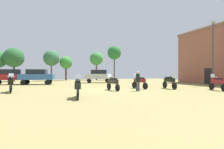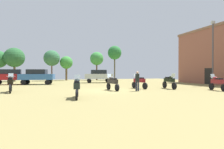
{
  "view_description": "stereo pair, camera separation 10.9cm",
  "coord_description": "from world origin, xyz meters",
  "px_view_note": "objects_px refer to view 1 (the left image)",
  "views": [
    {
      "loc": [
        -4.87,
        -14.63,
        1.58
      ],
      "look_at": [
        2.52,
        6.82,
        1.35
      ],
      "focal_mm": 28.02,
      "sensor_mm": 36.0,
      "label": 1
    },
    {
      "loc": [
        -4.76,
        -14.67,
        1.58
      ],
      "look_at": [
        2.52,
        6.82,
        1.35
      ],
      "focal_mm": 28.02,
      "sensor_mm": 36.0,
      "label": 2
    }
  ],
  "objects_px": {
    "tree_5": "(51,58)",
    "tree_6": "(14,58)",
    "motorcycle_3": "(139,81)",
    "tree_3": "(66,63)",
    "motorcycle_6": "(170,81)",
    "person_2": "(138,80)",
    "motorcycle_4": "(217,82)",
    "lamp_post": "(213,50)",
    "motorcycle_5": "(78,87)",
    "car_1": "(11,76)",
    "car_2": "(37,76)",
    "tree_7": "(96,59)",
    "car_3": "(98,75)",
    "tree_4": "(114,53)",
    "motorcycle_1": "(113,82)",
    "motorcycle_7": "(11,83)"
  },
  "relations": [
    {
      "from": "motorcycle_6",
      "to": "person_2",
      "type": "relative_size",
      "value": 1.38
    },
    {
      "from": "motorcycle_7",
      "to": "person_2",
      "type": "relative_size",
      "value": 1.34
    },
    {
      "from": "motorcycle_6",
      "to": "car_1",
      "type": "distance_m",
      "value": 19.79
    },
    {
      "from": "tree_3",
      "to": "tree_5",
      "type": "bearing_deg",
      "value": -172.99
    },
    {
      "from": "car_1",
      "to": "car_3",
      "type": "xyz_separation_m",
      "value": [
        11.96,
        0.41,
        0.0
      ]
    },
    {
      "from": "car_3",
      "to": "tree_3",
      "type": "xyz_separation_m",
      "value": [
        -4.17,
        9.85,
        2.38
      ]
    },
    {
      "from": "car_1",
      "to": "car_2",
      "type": "bearing_deg",
      "value": -110.2
    },
    {
      "from": "tree_7",
      "to": "tree_4",
      "type": "bearing_deg",
      "value": -8.72
    },
    {
      "from": "car_1",
      "to": "person_2",
      "type": "relative_size",
      "value": 2.63
    },
    {
      "from": "tree_5",
      "to": "lamp_post",
      "type": "relative_size",
      "value": 0.76
    },
    {
      "from": "motorcycle_7",
      "to": "car_1",
      "type": "height_order",
      "value": "car_1"
    },
    {
      "from": "motorcycle_3",
      "to": "lamp_post",
      "type": "height_order",
      "value": "lamp_post"
    },
    {
      "from": "motorcycle_1",
      "to": "motorcycle_4",
      "type": "xyz_separation_m",
      "value": [
        8.67,
        -3.05,
        0.0
      ]
    },
    {
      "from": "motorcycle_6",
      "to": "lamp_post",
      "type": "bearing_deg",
      "value": -162.85
    },
    {
      "from": "person_2",
      "to": "motorcycle_5",
      "type": "bearing_deg",
      "value": -114.33
    },
    {
      "from": "tree_5",
      "to": "tree_6",
      "type": "height_order",
      "value": "tree_6"
    },
    {
      "from": "person_2",
      "to": "tree_7",
      "type": "height_order",
      "value": "tree_7"
    },
    {
      "from": "car_1",
      "to": "car_3",
      "type": "bearing_deg",
      "value": -92.49
    },
    {
      "from": "lamp_post",
      "to": "tree_7",
      "type": "bearing_deg",
      "value": 114.37
    },
    {
      "from": "motorcycle_3",
      "to": "motorcycle_4",
      "type": "height_order",
      "value": "motorcycle_3"
    },
    {
      "from": "motorcycle_1",
      "to": "car_3",
      "type": "height_order",
      "value": "car_3"
    },
    {
      "from": "car_1",
      "to": "car_2",
      "type": "relative_size",
      "value": 0.97
    },
    {
      "from": "motorcycle_7",
      "to": "car_3",
      "type": "height_order",
      "value": "car_3"
    },
    {
      "from": "motorcycle_4",
      "to": "person_2",
      "type": "distance_m",
      "value": 7.12
    },
    {
      "from": "motorcycle_4",
      "to": "tree_4",
      "type": "bearing_deg",
      "value": 104.97
    },
    {
      "from": "tree_4",
      "to": "tree_6",
      "type": "height_order",
      "value": "tree_4"
    },
    {
      "from": "car_1",
      "to": "person_2",
      "type": "bearing_deg",
      "value": -141.32
    },
    {
      "from": "motorcycle_5",
      "to": "tree_3",
      "type": "relative_size",
      "value": 0.42
    },
    {
      "from": "tree_3",
      "to": "motorcycle_5",
      "type": "bearing_deg",
      "value": -92.65
    },
    {
      "from": "motorcycle_3",
      "to": "car_3",
      "type": "height_order",
      "value": "car_3"
    },
    {
      "from": "motorcycle_1",
      "to": "tree_4",
      "type": "bearing_deg",
      "value": 60.21
    },
    {
      "from": "tree_3",
      "to": "person_2",
      "type": "bearing_deg",
      "value": -79.73
    },
    {
      "from": "motorcycle_6",
      "to": "tree_7",
      "type": "distance_m",
      "value": 22.59
    },
    {
      "from": "motorcycle_6",
      "to": "lamp_post",
      "type": "height_order",
      "value": "lamp_post"
    },
    {
      "from": "motorcycle_5",
      "to": "motorcycle_4",
      "type": "bearing_deg",
      "value": 12.53
    },
    {
      "from": "lamp_post",
      "to": "motorcycle_5",
      "type": "bearing_deg",
      "value": -162.84
    },
    {
      "from": "car_3",
      "to": "motorcycle_4",
      "type": "bearing_deg",
      "value": -145.47
    },
    {
      "from": "motorcycle_7",
      "to": "motorcycle_3",
      "type": "bearing_deg",
      "value": -10.67
    },
    {
      "from": "lamp_post",
      "to": "car_2",
      "type": "bearing_deg",
      "value": 155.71
    },
    {
      "from": "tree_5",
      "to": "motorcycle_6",
      "type": "bearing_deg",
      "value": -63.14
    },
    {
      "from": "motorcycle_5",
      "to": "tree_4",
      "type": "relative_size",
      "value": 0.28
    },
    {
      "from": "motorcycle_3",
      "to": "tree_3",
      "type": "distance_m",
      "value": 21.73
    },
    {
      "from": "tree_3",
      "to": "tree_6",
      "type": "bearing_deg",
      "value": -170.02
    },
    {
      "from": "motorcycle_4",
      "to": "motorcycle_5",
      "type": "relative_size",
      "value": 1.03
    },
    {
      "from": "car_3",
      "to": "tree_7",
      "type": "xyz_separation_m",
      "value": [
        2.17,
        10.08,
        3.37
      ]
    },
    {
      "from": "tree_6",
      "to": "tree_3",
      "type": "bearing_deg",
      "value": 9.98
    },
    {
      "from": "motorcycle_1",
      "to": "motorcycle_7",
      "type": "xyz_separation_m",
      "value": [
        -8.17,
        1.17,
        0.03
      ]
    },
    {
      "from": "motorcycle_4",
      "to": "tree_6",
      "type": "relative_size",
      "value": 0.36
    },
    {
      "from": "lamp_post",
      "to": "person_2",
      "type": "bearing_deg",
      "value": -166.58
    },
    {
      "from": "motorcycle_4",
      "to": "motorcycle_5",
      "type": "bearing_deg",
      "value": -163.64
    }
  ]
}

